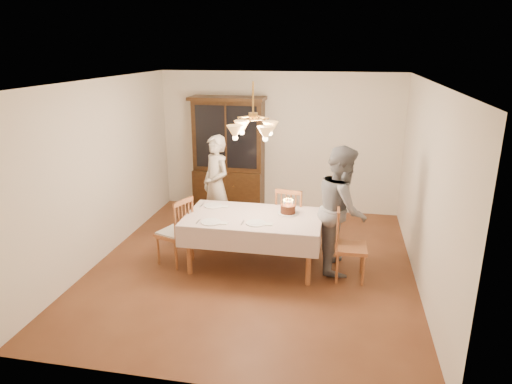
% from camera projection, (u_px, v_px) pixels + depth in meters
% --- Properties ---
extents(ground, '(5.00, 5.00, 0.00)m').
position_uv_depth(ground, '(253.00, 265.00, 6.61)').
color(ground, '#542C18').
rests_on(ground, ground).
extents(room_shell, '(5.00, 5.00, 5.00)m').
position_uv_depth(room_shell, '(253.00, 159.00, 6.13)').
color(room_shell, white).
rests_on(room_shell, ground).
extents(dining_table, '(1.90, 1.10, 0.76)m').
position_uv_depth(dining_table, '(253.00, 221.00, 6.41)').
color(dining_table, brown).
rests_on(dining_table, ground).
extents(china_hutch, '(1.38, 0.54, 2.16)m').
position_uv_depth(china_hutch, '(229.00, 157.00, 8.57)').
color(china_hutch, black).
rests_on(china_hutch, ground).
extents(chair_far_side, '(0.49, 0.47, 1.00)m').
position_uv_depth(chair_far_side, '(291.00, 221.00, 7.06)').
color(chair_far_side, brown).
rests_on(chair_far_side, ground).
extents(chair_left_end, '(0.55, 0.56, 1.00)m').
position_uv_depth(chair_left_end, '(175.00, 234.00, 6.56)').
color(chair_left_end, brown).
rests_on(chair_left_end, ground).
extents(chair_right_end, '(0.43, 0.45, 1.00)m').
position_uv_depth(chair_right_end, '(350.00, 248.00, 6.11)').
color(chair_right_end, brown).
rests_on(chair_right_end, ground).
extents(elderly_woman, '(0.72, 0.70, 1.66)m').
position_uv_depth(elderly_woman, '(216.00, 185.00, 7.57)').
color(elderly_woman, beige).
rests_on(elderly_woman, ground).
extents(adult_in_grey, '(0.72, 0.90, 1.77)m').
position_uv_depth(adult_in_grey, '(342.00, 209.00, 6.29)').
color(adult_in_grey, slate).
rests_on(adult_in_grey, ground).
extents(birthday_cake, '(0.30, 0.30, 0.21)m').
position_uv_depth(birthday_cake, '(288.00, 210.00, 6.46)').
color(birthday_cake, white).
rests_on(birthday_cake, dining_table).
extents(place_setting_near_left, '(0.42, 0.27, 0.02)m').
position_uv_depth(place_setting_near_left, '(212.00, 222.00, 6.14)').
color(place_setting_near_left, white).
rests_on(place_setting_near_left, dining_table).
extents(place_setting_near_right, '(0.42, 0.27, 0.02)m').
position_uv_depth(place_setting_near_right, '(257.00, 223.00, 6.11)').
color(place_setting_near_right, white).
rests_on(place_setting_near_right, dining_table).
extents(place_setting_far_left, '(0.42, 0.27, 0.02)m').
position_uv_depth(place_setting_far_left, '(214.00, 206.00, 6.77)').
color(place_setting_far_left, white).
rests_on(place_setting_far_left, dining_table).
extents(chandelier, '(0.62, 0.62, 0.73)m').
position_uv_depth(chandelier, '(253.00, 130.00, 6.01)').
color(chandelier, '#BF8C3F').
rests_on(chandelier, ground).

